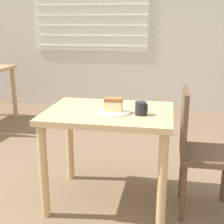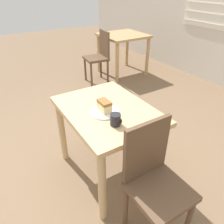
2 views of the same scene
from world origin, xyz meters
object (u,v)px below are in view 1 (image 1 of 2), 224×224
(chair_near_window, at_px, (198,148))
(coffee_mug, at_px, (141,109))
(dining_table_near, at_px, (109,127))
(plate, at_px, (114,112))
(cake_slice, at_px, (113,104))

(chair_near_window, distance_m, coffee_mug, 0.48)
(dining_table_near, xyz_separation_m, plate, (0.05, -0.05, 0.13))
(plate, bearing_deg, dining_table_near, 133.45)
(dining_table_near, distance_m, chair_near_window, 0.64)
(plate, relative_size, coffee_mug, 2.58)
(chair_near_window, bearing_deg, cake_slice, 93.27)
(plate, distance_m, cake_slice, 0.05)
(cake_slice, bearing_deg, plate, -2.79)
(plate, height_order, cake_slice, cake_slice)
(plate, height_order, coffee_mug, coffee_mug)
(cake_slice, height_order, coffee_mug, cake_slice)
(dining_table_near, bearing_deg, chair_near_window, -1.37)
(chair_near_window, height_order, coffee_mug, chair_near_window)
(chair_near_window, bearing_deg, coffee_mug, 97.74)
(chair_near_window, xyz_separation_m, coffee_mug, (-0.39, -0.05, 0.27))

